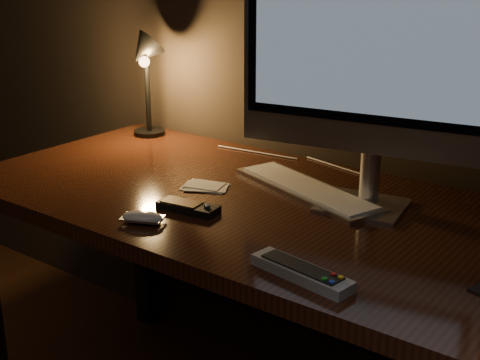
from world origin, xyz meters
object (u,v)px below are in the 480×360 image
Objects in this scene: monitor at (371,48)px; mouse at (143,219)px; tv_remote at (302,272)px; desk at (279,240)px; media_remote at (188,207)px; desk_lamp at (145,66)px; keyboard at (307,189)px.

monitor is 0.63m from mouse.
monitor is at bearing 109.90° from tv_remote.
desk is 0.40m from mouse.
media_remote is 0.45× the size of desk_lamp.
keyboard is 0.44m from mouse.
keyboard is 4.82× the size of mouse.
desk_lamp reaches higher than desk.
tv_remote is (0.39, -0.13, 0.00)m from media_remote.
mouse is 0.43m from tv_remote.
media_remote is 0.71× the size of tv_remote.
tv_remote reaches higher than keyboard.
tv_remote is (0.08, -0.39, -0.36)m from monitor.
media_remote is at bearing 170.26° from tv_remote.
monitor is 0.40m from keyboard.
tv_remote is at bearing -26.18° from media_remote.
tv_remote is at bearing -26.51° from mouse.
desk_lamp is (-0.50, 0.53, 0.23)m from mouse.
media_remote reaches higher than keyboard.
desk_lamp is (-0.53, 0.41, 0.22)m from media_remote.
monitor reaches higher than desk_lamp.
mouse is 0.27× the size of desk_lamp.
monitor is 0.55m from media_remote.
monitor is at bearing 7.76° from desk.
keyboard is 2.93× the size of media_remote.
tv_remote is at bearing -34.25° from desk_lamp.
monitor is at bearing 22.41° from mouse.
desk is 0.15m from keyboard.
desk is 10.30× the size of media_remote.
monitor reaches higher than media_remote.
mouse is at bearing -96.69° from keyboard.
mouse is 0.43× the size of tv_remote.
mouse is (-0.19, -0.39, 0.00)m from keyboard.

